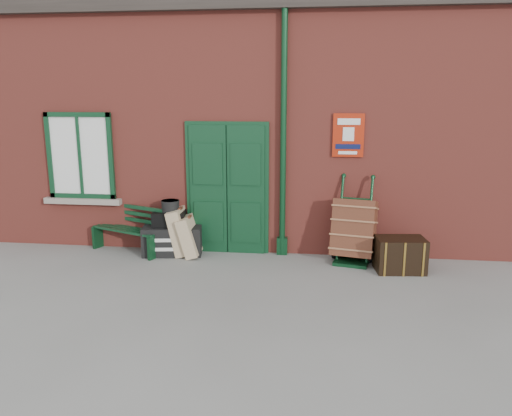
% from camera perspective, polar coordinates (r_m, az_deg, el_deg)
% --- Properties ---
extents(ground, '(80.00, 80.00, 0.00)m').
position_cam_1_polar(ground, '(7.40, -2.92, -8.55)').
color(ground, gray).
rests_on(ground, ground).
extents(station_building, '(10.30, 4.30, 4.36)m').
position_cam_1_polar(station_building, '(10.36, 0.31, 9.91)').
color(station_building, '#A44034').
rests_on(station_building, ground).
extents(bench, '(1.39, 0.89, 0.83)m').
position_cam_1_polar(bench, '(9.00, -14.22, -2.21)').
color(bench, '#0E351D').
rests_on(bench, ground).
extents(houdini_trunk, '(1.06, 0.68, 0.50)m').
position_cam_1_polar(houdini_trunk, '(8.74, -9.48, -3.59)').
color(houdini_trunk, black).
rests_on(houdini_trunk, ground).
extents(strongbox, '(0.60, 0.47, 0.25)m').
position_cam_1_polar(strongbox, '(8.66, -9.89, -1.21)').
color(strongbox, black).
rests_on(strongbox, houdini_trunk).
extents(hatbox, '(0.34, 0.34, 0.20)m').
position_cam_1_polar(hatbox, '(8.60, -9.75, 0.22)').
color(hatbox, black).
rests_on(hatbox, strongbox).
extents(suitcase_back, '(0.40, 0.57, 0.81)m').
position_cam_1_polar(suitcase_back, '(8.66, -8.65, -2.64)').
color(suitcase_back, tan).
rests_on(suitcase_back, ground).
extents(suitcase_front, '(0.39, 0.51, 0.70)m').
position_cam_1_polar(suitcase_front, '(8.54, -7.65, -3.22)').
color(suitcase_front, tan).
rests_on(suitcase_front, ground).
extents(porter_trolley, '(0.81, 0.85, 1.39)m').
position_cam_1_polar(porter_trolley, '(8.31, 11.13, -2.44)').
color(porter_trolley, '#0D341A').
rests_on(porter_trolley, ground).
extents(dark_trunk, '(0.79, 0.56, 0.53)m').
position_cam_1_polar(dark_trunk, '(8.09, 16.14, -5.15)').
color(dark_trunk, black).
rests_on(dark_trunk, ground).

